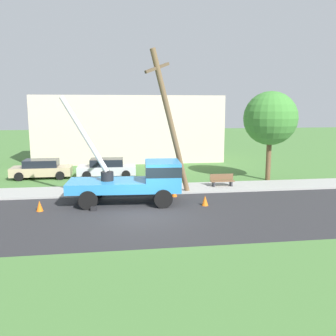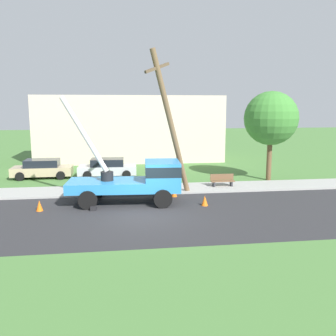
{
  "view_description": "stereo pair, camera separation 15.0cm",
  "coord_description": "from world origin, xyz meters",
  "views": [
    {
      "loc": [
        -1.46,
        -17.58,
        5.37
      ],
      "look_at": [
        1.71,
        4.18,
        1.69
      ],
      "focal_mm": 39.36,
      "sensor_mm": 36.0,
      "label": 1
    },
    {
      "loc": [
        -1.31,
        -17.6,
        5.37
      ],
      "look_at": [
        1.71,
        4.18,
        1.69
      ],
      "focal_mm": 39.36,
      "sensor_mm": 36.0,
      "label": 2
    }
  ],
  "objects": [
    {
      "name": "ground_plane",
      "position": [
        0.0,
        12.0,
        0.0
      ],
      "size": [
        120.0,
        120.0,
        0.0
      ],
      "primitive_type": "plane",
      "color": "#477538"
    },
    {
      "name": "road_asphalt",
      "position": [
        0.0,
        0.0,
        0.0
      ],
      "size": [
        80.0,
        8.61,
        0.01
      ],
      "primitive_type": "cube",
      "color": "#2B2B2D",
      "rests_on": "ground"
    },
    {
      "name": "sidewalk_strip",
      "position": [
        0.0,
        5.76,
        0.05
      ],
      "size": [
        80.0,
        2.92,
        0.1
      ],
      "primitive_type": "cube",
      "color": "#9E9E99",
      "rests_on": "ground"
    },
    {
      "name": "utility_truck",
      "position": [
        -0.13,
        2.66,
        1.41
      ],
      "size": [
        6.75,
        3.21,
        5.98
      ],
      "color": "#2D84C6",
      "rests_on": "ground"
    },
    {
      "name": "leaning_utility_pole",
      "position": [
        1.84,
        4.02,
        4.42
      ],
      "size": [
        3.06,
        2.25,
        8.63
      ],
      "color": "brown",
      "rests_on": "ground"
    },
    {
      "name": "traffic_cone_ahead",
      "position": [
        3.37,
        1.51,
        0.28
      ],
      "size": [
        0.36,
        0.36,
        0.56
      ],
      "primitive_type": "cone",
      "color": "orange",
      "rests_on": "ground"
    },
    {
      "name": "traffic_cone_behind",
      "position": [
        -5.4,
        1.66,
        0.28
      ],
      "size": [
        0.36,
        0.36,
        0.56
      ],
      "primitive_type": "cone",
      "color": "orange",
      "rests_on": "ground"
    },
    {
      "name": "traffic_cone_curbside",
      "position": [
        2.02,
        3.76,
        0.28
      ],
      "size": [
        0.36,
        0.36,
        0.56
      ],
      "primitive_type": "cone",
      "color": "orange",
      "rests_on": "ground"
    },
    {
      "name": "parked_sedan_tan",
      "position": [
        -6.99,
        10.96,
        0.71
      ],
      "size": [
        4.41,
        2.04,
        1.42
      ],
      "color": "tan",
      "rests_on": "ground"
    },
    {
      "name": "parked_sedan_silver",
      "position": [
        -2.09,
        10.73,
        0.71
      ],
      "size": [
        4.46,
        2.13,
        1.42
      ],
      "color": "#B7B7BF",
      "rests_on": "ground"
    },
    {
      "name": "park_bench",
      "position": [
        5.62,
        5.83,
        0.46
      ],
      "size": [
        1.6,
        0.45,
        0.9
      ],
      "color": "brown",
      "rests_on": "ground"
    },
    {
      "name": "roadside_tree_near",
      "position": [
        9.7,
        7.81,
        4.51
      ],
      "size": [
        3.87,
        3.87,
        6.47
      ],
      "color": "brown",
      "rests_on": "ground"
    },
    {
      "name": "lowrise_building_backdrop",
      "position": [
        0.02,
        19.65,
        3.2
      ],
      "size": [
        18.0,
        6.0,
        6.4
      ],
      "primitive_type": "cube",
      "color": "beige",
      "rests_on": "ground"
    }
  ]
}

